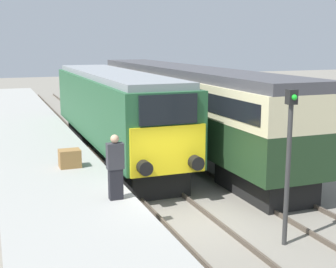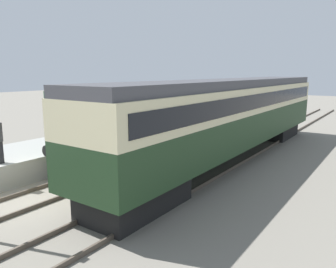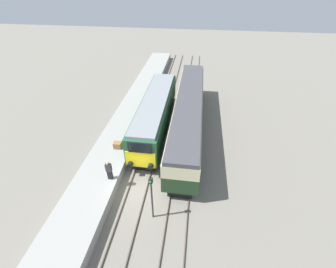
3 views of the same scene
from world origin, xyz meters
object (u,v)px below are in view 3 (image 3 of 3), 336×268
object	(u,v)px
person_on_platform	(109,170)
signal_post	(152,195)
passenger_carriage	(188,112)
luggage_crate	(118,145)
locomotive	(155,113)

from	to	relation	value
person_on_platform	signal_post	size ratio (longest dim) A/B	0.44
signal_post	passenger_carriage	bearing A→B (deg)	81.16
person_on_platform	luggage_crate	xyz separation A→B (m)	(-0.61, 3.71, -0.58)
locomotive	person_on_platform	size ratio (longest dim) A/B	8.01
locomotive	signal_post	world-z (taller)	signal_post
locomotive	luggage_crate	world-z (taller)	locomotive
passenger_carriage	person_on_platform	size ratio (longest dim) A/B	10.76
person_on_platform	signal_post	distance (m)	4.46
signal_post	luggage_crate	distance (m)	7.52
passenger_carriage	locomotive	bearing A→B (deg)	-175.04
person_on_platform	luggage_crate	distance (m)	3.81
passenger_carriage	person_on_platform	world-z (taller)	passenger_carriage
passenger_carriage	luggage_crate	size ratio (longest dim) A/B	27.00
passenger_carriage	signal_post	xyz separation A→B (m)	(-1.70, -10.93, -0.05)
locomotive	passenger_carriage	bearing A→B (deg)	4.96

